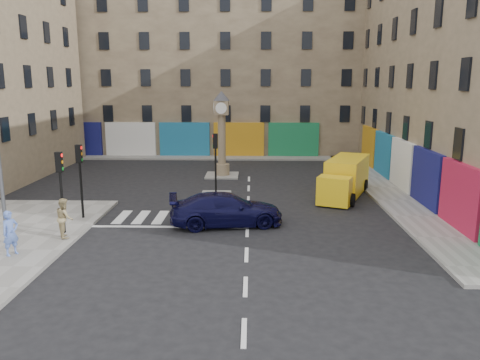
{
  "coord_description": "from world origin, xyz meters",
  "views": [
    {
      "loc": [
        0.19,
        -19.88,
        6.88
      ],
      "look_at": [
        -0.4,
        3.2,
        2.0
      ],
      "focal_mm": 35.0,
      "sensor_mm": 36.0,
      "label": 1
    }
  ],
  "objects_px": {
    "traffic_light_island": "(215,154)",
    "yellow_van": "(345,178)",
    "navy_sedan": "(226,209)",
    "pedestrian_tan": "(65,218)",
    "traffic_light_left_near": "(60,179)",
    "clock_pillar": "(222,128)",
    "pedestrian_blue": "(10,233)",
    "traffic_light_left_far": "(80,169)"
  },
  "relations": [
    {
      "from": "traffic_light_island",
      "to": "clock_pillar",
      "type": "relative_size",
      "value": 0.61
    },
    {
      "from": "traffic_light_left_far",
      "to": "pedestrian_tan",
      "type": "height_order",
      "value": "traffic_light_left_far"
    },
    {
      "from": "clock_pillar",
      "to": "yellow_van",
      "type": "relative_size",
      "value": 0.95
    },
    {
      "from": "traffic_light_left_far",
      "to": "navy_sedan",
      "type": "relative_size",
      "value": 0.68
    },
    {
      "from": "clock_pillar",
      "to": "navy_sedan",
      "type": "xyz_separation_m",
      "value": [
        0.96,
        -11.98,
        -2.76
      ]
    },
    {
      "from": "traffic_light_left_near",
      "to": "clock_pillar",
      "type": "distance_m",
      "value": 15.19
    },
    {
      "from": "navy_sedan",
      "to": "pedestrian_tan",
      "type": "distance_m",
      "value": 7.38
    },
    {
      "from": "traffic_light_left_near",
      "to": "yellow_van",
      "type": "xyz_separation_m",
      "value": [
        14.19,
        7.97,
        -1.5
      ]
    },
    {
      "from": "traffic_light_left_near",
      "to": "pedestrian_tan",
      "type": "relative_size",
      "value": 2.1
    },
    {
      "from": "traffic_light_left_far",
      "to": "pedestrian_tan",
      "type": "xyz_separation_m",
      "value": [
        0.3,
        -3.01,
        -1.59
      ]
    },
    {
      "from": "traffic_light_left_near",
      "to": "traffic_light_island",
      "type": "bearing_deg",
      "value": 51.07
    },
    {
      "from": "pedestrian_tan",
      "to": "yellow_van",
      "type": "bearing_deg",
      "value": -86.69
    },
    {
      "from": "clock_pillar",
      "to": "yellow_van",
      "type": "height_order",
      "value": "clock_pillar"
    },
    {
      "from": "traffic_light_left_near",
      "to": "navy_sedan",
      "type": "height_order",
      "value": "traffic_light_left_near"
    },
    {
      "from": "navy_sedan",
      "to": "traffic_light_left_far",
      "type": "bearing_deg",
      "value": 75.74
    },
    {
      "from": "traffic_light_left_far",
      "to": "pedestrian_blue",
      "type": "height_order",
      "value": "traffic_light_left_far"
    },
    {
      "from": "traffic_light_left_far",
      "to": "navy_sedan",
      "type": "bearing_deg",
      "value": -4.61
    },
    {
      "from": "traffic_light_island",
      "to": "yellow_van",
      "type": "height_order",
      "value": "traffic_light_island"
    },
    {
      "from": "clock_pillar",
      "to": "navy_sedan",
      "type": "relative_size",
      "value": 1.12
    },
    {
      "from": "traffic_light_left_near",
      "to": "yellow_van",
      "type": "relative_size",
      "value": 0.57
    },
    {
      "from": "navy_sedan",
      "to": "yellow_van",
      "type": "relative_size",
      "value": 0.85
    },
    {
      "from": "traffic_light_island",
      "to": "yellow_van",
      "type": "xyz_separation_m",
      "value": [
        7.89,
        0.17,
        -1.47
      ]
    },
    {
      "from": "traffic_light_left_near",
      "to": "navy_sedan",
      "type": "relative_size",
      "value": 0.68
    },
    {
      "from": "traffic_light_left_near",
      "to": "pedestrian_blue",
      "type": "bearing_deg",
      "value": -109.3
    },
    {
      "from": "clock_pillar",
      "to": "navy_sedan",
      "type": "bearing_deg",
      "value": -85.4
    },
    {
      "from": "traffic_light_left_far",
      "to": "yellow_van",
      "type": "relative_size",
      "value": 0.57
    },
    {
      "from": "traffic_light_island",
      "to": "yellow_van",
      "type": "distance_m",
      "value": 8.03
    },
    {
      "from": "clock_pillar",
      "to": "yellow_van",
      "type": "distance_m",
      "value": 10.1
    },
    {
      "from": "yellow_van",
      "to": "traffic_light_left_far",
      "type": "bearing_deg",
      "value": -135.61
    },
    {
      "from": "navy_sedan",
      "to": "pedestrian_tan",
      "type": "relative_size",
      "value": 3.1
    },
    {
      "from": "clock_pillar",
      "to": "pedestrian_tan",
      "type": "distance_m",
      "value": 15.8
    },
    {
      "from": "traffic_light_left_far",
      "to": "clock_pillar",
      "type": "height_order",
      "value": "clock_pillar"
    },
    {
      "from": "traffic_light_left_far",
      "to": "traffic_light_island",
      "type": "bearing_deg",
      "value": 40.6
    },
    {
      "from": "traffic_light_left_near",
      "to": "yellow_van",
      "type": "distance_m",
      "value": 16.34
    },
    {
      "from": "yellow_van",
      "to": "pedestrian_blue",
      "type": "bearing_deg",
      "value": -121.69
    },
    {
      "from": "traffic_light_left_near",
      "to": "traffic_light_island",
      "type": "xyz_separation_m",
      "value": [
        6.3,
        7.8,
        -0.03
      ]
    },
    {
      "from": "clock_pillar",
      "to": "yellow_van",
      "type": "xyz_separation_m",
      "value": [
        7.89,
        -5.83,
        -2.42
      ]
    },
    {
      "from": "clock_pillar",
      "to": "navy_sedan",
      "type": "distance_m",
      "value": 12.33
    },
    {
      "from": "traffic_light_left_near",
      "to": "clock_pillar",
      "type": "relative_size",
      "value": 0.61
    },
    {
      "from": "yellow_van",
      "to": "pedestrian_blue",
      "type": "relative_size",
      "value": 3.58
    },
    {
      "from": "clock_pillar",
      "to": "pedestrian_blue",
      "type": "height_order",
      "value": "clock_pillar"
    },
    {
      "from": "traffic_light_left_near",
      "to": "navy_sedan",
      "type": "xyz_separation_m",
      "value": [
        7.26,
        1.81,
        -1.83
      ]
    }
  ]
}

